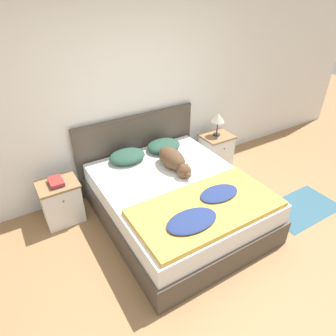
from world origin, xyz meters
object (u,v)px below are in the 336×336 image
bed (177,202)px  book_stack (56,182)px  pillow_left (127,156)px  dog (174,160)px  table_lamp (218,119)px  nightstand_right (216,151)px  pillow_right (164,146)px  nightstand_left (61,202)px

bed → book_stack: book_stack is taller
pillow_left → book_stack: (-0.94, -0.05, -0.04)m
bed → dog: (0.15, 0.31, 0.39)m
pillow_left → table_lamp: 1.50m
table_lamp → nightstand_right: bearing=-90.0°
bed → pillow_left: pillow_left is taller
pillow_right → book_stack: 1.50m
nightstand_left → dog: bearing=-17.5°
nightstand_right → book_stack: size_ratio=2.43×
pillow_right → table_lamp: (0.93, -0.02, 0.20)m
dog → book_stack: (-1.36, 0.42, -0.09)m
pillow_right → book_stack: (-1.49, -0.05, -0.04)m
nightstand_left → book_stack: size_ratio=2.43×
bed → table_lamp: size_ratio=5.72×
pillow_right → book_stack: size_ratio=2.11×
dog → pillow_left: bearing=132.3°
pillow_left → nightstand_right: bearing=-1.5°
pillow_left → pillow_right: size_ratio=1.00×
bed → table_lamp: (1.21, 0.75, 0.55)m
pillow_right → dog: size_ratio=0.67×
dog → table_lamp: table_lamp is taller
nightstand_left → table_lamp: 2.48m
nightstand_left → nightstand_right: same height
nightstand_left → dog: size_ratio=0.77×
nightstand_right → book_stack: (-2.43, -0.01, 0.30)m
nightstand_right → pillow_left: 1.53m
dog → table_lamp: bearing=22.8°
nightstand_left → nightstand_right: size_ratio=1.00×
dog → nightstand_left: bearing=162.5°
nightstand_left → pillow_left: size_ratio=1.15×
nightstand_left → pillow_right: pillow_right is taller
nightstand_right → dog: (-1.06, -0.43, 0.39)m
pillow_right → table_lamp: size_ratio=1.35×
table_lamp → book_stack: bearing=-179.3°
bed → pillow_left: size_ratio=4.24×
bed → pillow_right: (0.28, 0.77, 0.35)m
nightstand_right → dog: bearing=-158.1°
nightstand_left → bed: bearing=-31.3°
nightstand_left → dog: 1.48m
table_lamp → bed: bearing=-148.1°
pillow_left → dog: size_ratio=0.67×
dog → book_stack: bearing=163.0°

